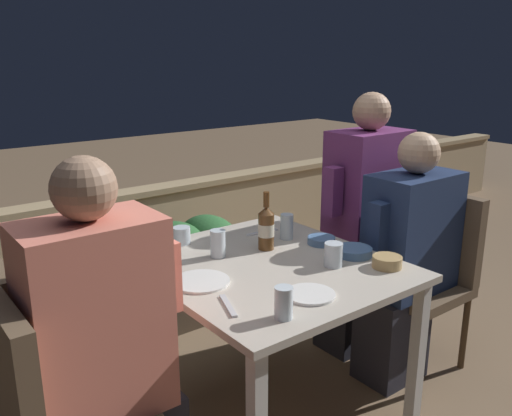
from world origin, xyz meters
TOP-DOWN VIEW (x-y plane):
  - ground_plane at (0.00, 0.00)m, footprint 16.00×16.00m
  - parapet_wall at (0.00, 1.68)m, footprint 9.00×0.18m
  - dining_table at (0.00, 0.00)m, footprint 0.93×1.03m
  - planter_hedge at (0.13, 1.00)m, footprint 0.80×0.47m
  - chair_left_near at (-0.96, -0.15)m, footprint 0.42×0.42m
  - person_coral_top at (-0.76, -0.15)m, footprint 0.49×0.26m
  - chair_left_far at (-0.90, 0.21)m, footprint 0.42×0.42m
  - chair_right_near at (0.91, -0.16)m, footprint 0.42×0.42m
  - person_navy_jumper at (0.71, -0.16)m, footprint 0.50×0.26m
  - chair_right_far at (0.96, 0.17)m, footprint 0.42×0.42m
  - person_purple_stripe at (0.77, 0.17)m, footprint 0.49×0.26m
  - beer_bottle at (0.10, 0.14)m, footprint 0.07×0.07m
  - plate_0 at (-0.07, -0.33)m, footprint 0.18×0.18m
  - plate_1 at (-0.32, -0.00)m, footprint 0.22×0.22m
  - bowl_0 at (0.36, -0.33)m, footprint 0.12×0.12m
  - bowl_1 at (0.34, 0.04)m, footprint 0.13×0.13m
  - bowl_2 at (0.35, -0.16)m, footprint 0.15×0.15m
  - glass_cup_0 at (-0.26, -0.41)m, footprint 0.06×0.06m
  - glass_cup_1 at (0.26, 0.18)m, footprint 0.06×0.06m
  - glass_cup_2 at (-0.16, 0.43)m, footprint 0.08×0.08m
  - glass_cup_3 at (-0.34, 0.33)m, footprint 0.07×0.07m
  - glass_cup_4 at (0.19, -0.19)m, footprint 0.08×0.08m
  - glass_cup_5 at (-0.12, 0.19)m, footprint 0.07×0.07m
  - fork_0 at (-0.36, -0.23)m, footprint 0.08×0.17m
  - fork_1 at (0.22, 0.32)m, footprint 0.17×0.03m

SIDE VIEW (x-z plane):
  - ground_plane at x=0.00m, z-range 0.00..0.00m
  - parapet_wall at x=0.00m, z-range 0.01..0.66m
  - planter_hedge at x=0.13m, z-range 0.04..0.64m
  - chair_left_near at x=-0.96m, z-range 0.09..0.97m
  - chair_left_far at x=-0.90m, z-range 0.09..0.97m
  - chair_right_near at x=0.91m, z-range 0.09..0.97m
  - chair_right_far at x=0.96m, z-range 0.09..0.97m
  - person_navy_jumper at x=0.71m, z-range 0.00..1.20m
  - dining_table at x=0.00m, z-range 0.27..0.97m
  - person_coral_top at x=-0.76m, z-range 0.00..1.27m
  - person_purple_stripe at x=0.77m, z-range 0.00..1.36m
  - fork_0 at x=-0.36m, z-range 0.70..0.71m
  - fork_1 at x=0.22m, z-range 0.70..0.71m
  - plate_0 at x=-0.07m, z-range 0.70..0.71m
  - plate_1 at x=-0.32m, z-range 0.70..0.71m
  - bowl_1 at x=0.34m, z-range 0.71..0.74m
  - bowl_2 at x=0.35m, z-range 0.71..0.74m
  - bowl_0 at x=0.36m, z-range 0.71..0.75m
  - glass_cup_2 at x=-0.16m, z-range 0.70..0.78m
  - glass_cup_3 at x=-0.34m, z-range 0.70..0.78m
  - glass_cup_4 at x=0.19m, z-range 0.70..0.80m
  - glass_cup_0 at x=-0.26m, z-range 0.70..0.81m
  - glass_cup_5 at x=-0.12m, z-range 0.70..0.82m
  - glass_cup_1 at x=0.26m, z-range 0.70..0.82m
  - beer_bottle at x=0.10m, z-range 0.67..0.93m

